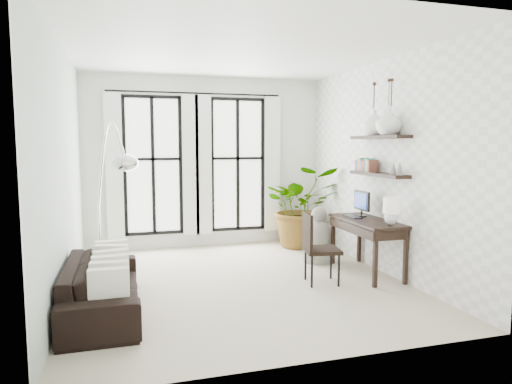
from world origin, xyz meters
name	(u,v)px	position (x,y,z in m)	size (l,w,h in m)	color
floor	(239,282)	(0.00, 0.00, 0.00)	(5.00, 5.00, 0.00)	#B7AA91
ceiling	(238,50)	(0.00, 0.00, 3.20)	(5.00, 5.00, 0.00)	white
wall_left	(63,172)	(-2.25, 0.00, 1.60)	(5.00, 5.00, 0.00)	#B1C6B7
wall_right	(382,167)	(2.25, 0.00, 1.60)	(5.00, 5.00, 0.00)	white
wall_back	(207,162)	(0.00, 2.50, 1.60)	(4.50, 4.50, 0.00)	white
windows	(197,165)	(-0.20, 2.43, 1.56)	(3.26, 0.13, 2.65)	white
wall_shelves	(377,159)	(2.11, -0.08, 1.73)	(0.25, 1.30, 0.60)	black
sofa	(102,287)	(-1.80, -0.68, 0.30)	(2.07, 0.81, 0.60)	black
throw_pillows	(111,270)	(-1.70, -0.68, 0.50)	(0.40, 1.52, 0.40)	white
plant	(301,206)	(1.70, 1.89, 0.77)	(1.39, 1.20, 1.54)	#2D7228
desk	(368,224)	(1.94, -0.16, 0.76)	(0.59, 1.40, 1.22)	black
desk_chair	(316,244)	(1.02, -0.34, 0.57)	(0.54, 0.54, 1.00)	black
arc_lamp	(109,159)	(-1.70, 0.22, 1.75)	(0.72, 2.02, 2.25)	silver
buddha	(319,239)	(1.55, 0.74, 0.39)	(0.51, 0.51, 0.92)	gray
vase_a	(389,122)	(2.11, -0.36, 2.27)	(0.37, 0.37, 0.38)	white
vase_b	(374,123)	(2.11, 0.04, 2.27)	(0.37, 0.37, 0.38)	white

